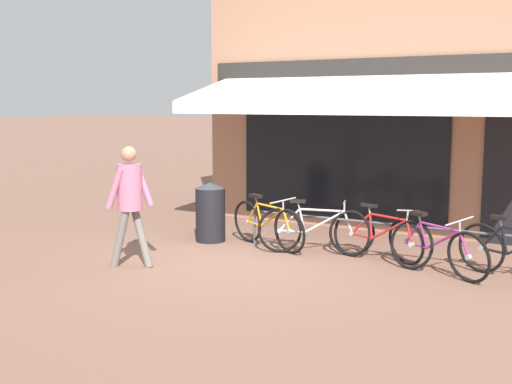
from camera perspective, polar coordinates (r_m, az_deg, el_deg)
name	(u,v)px	position (r m, az deg, el deg)	size (l,w,h in m)	color
ground_plane	(255,257)	(9.70, -0.09, -5.82)	(160.00, 160.00, 0.00)	brown
shop_front	(410,61)	(13.03, 13.54, 11.27)	(7.28, 4.79, 6.25)	#9E7056
bike_rack_rail	(379,228)	(9.63, 10.92, -3.12)	(4.36, 0.04, 0.57)	#47494F
bicycle_orange	(267,225)	(10.25, 1.02, -2.91)	(1.67, 0.80, 0.85)	black
bicycle_silver	(315,230)	(9.89, 5.28, -3.37)	(1.72, 0.78, 0.84)	black
bicycle_red	(380,237)	(9.52, 11.01, -3.94)	(1.71, 0.64, 0.86)	black
bicycle_purple	(435,247)	(9.05, 15.65, -4.73)	(1.64, 0.96, 0.85)	black
pedestrian_adult	(130,194)	(9.12, -11.16, -0.15)	(0.58, 0.58, 1.73)	slate
litter_bin	(210,212)	(10.75, -4.08, -1.77)	(0.51, 0.51, 0.99)	black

